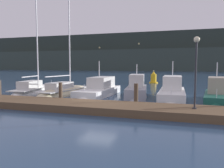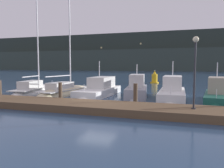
# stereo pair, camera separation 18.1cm
# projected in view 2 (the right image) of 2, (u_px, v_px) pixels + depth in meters

# --- Properties ---
(ground_plane) EXTENTS (400.00, 400.00, 0.00)m
(ground_plane) POSITION_uv_depth(u_px,v_px,m) (97.00, 105.00, 15.73)
(ground_plane) COLOR navy
(dock) EXTENTS (23.75, 2.80, 0.45)m
(dock) POSITION_uv_depth(u_px,v_px,m) (86.00, 106.00, 13.89)
(dock) COLOR brown
(dock) RESTS_ON ground
(mooring_pile_0) EXTENTS (0.28, 0.28, 1.60)m
(mooring_pile_0) POSITION_uv_depth(u_px,v_px,m) (0.00, 90.00, 18.00)
(mooring_pile_0) COLOR #4C3D2D
(mooring_pile_0) RESTS_ON ground
(mooring_pile_1) EXTENTS (0.28, 0.28, 1.55)m
(mooring_pile_1) POSITION_uv_depth(u_px,v_px,m) (60.00, 93.00, 16.27)
(mooring_pile_1) COLOR #4C3D2D
(mooring_pile_1) RESTS_ON ground
(mooring_pile_2) EXTENTS (0.28, 0.28, 1.62)m
(mooring_pile_2) POSITION_uv_depth(u_px,v_px,m) (135.00, 96.00, 14.54)
(mooring_pile_2) COLOR #4C3D2D
(mooring_pile_2) RESTS_ON ground
(sailboat_berth_1) EXTENTS (3.26, 8.45, 11.77)m
(sailboat_berth_1) POSITION_uv_depth(u_px,v_px,m) (36.00, 92.00, 21.97)
(sailboat_berth_1) COLOR white
(sailboat_berth_1) RESTS_ON ground
(sailboat_berth_2) EXTENTS (3.36, 8.32, 10.10)m
(sailboat_berth_2) POSITION_uv_depth(u_px,v_px,m) (66.00, 93.00, 21.34)
(sailboat_berth_2) COLOR beige
(sailboat_berth_2) RESTS_ON ground
(motorboat_berth_3) EXTENTS (2.68, 7.31, 3.81)m
(motorboat_berth_3) POSITION_uv_depth(u_px,v_px,m) (99.00, 92.00, 20.54)
(motorboat_berth_3) COLOR white
(motorboat_berth_3) RESTS_ON ground
(motorboat_berth_4) EXTENTS (2.66, 6.10, 3.38)m
(motorboat_berth_4) POSITION_uv_depth(u_px,v_px,m) (137.00, 92.00, 19.69)
(motorboat_berth_4) COLOR gray
(motorboat_berth_4) RESTS_ON ground
(motorboat_berth_5) EXTENTS (2.27, 7.03, 3.67)m
(motorboat_berth_5) POSITION_uv_depth(u_px,v_px,m) (172.00, 94.00, 18.49)
(motorboat_berth_5) COLOR white
(motorboat_berth_5) RESTS_ON ground
(motorboat_berth_6) EXTENTS (2.56, 6.42, 3.75)m
(motorboat_berth_6) POSITION_uv_depth(u_px,v_px,m) (216.00, 98.00, 16.90)
(motorboat_berth_6) COLOR #195647
(motorboat_berth_6) RESTS_ON ground
(channel_buoy) EXTENTS (1.36, 1.36, 2.04)m
(channel_buoy) POSITION_uv_depth(u_px,v_px,m) (155.00, 78.00, 34.51)
(channel_buoy) COLOR gold
(channel_buoy) RESTS_ON ground
(dock_lamppost) EXTENTS (0.32, 0.32, 3.91)m
(dock_lamppost) POSITION_uv_depth(u_px,v_px,m) (195.00, 61.00, 11.69)
(dock_lamppost) COLOR #2D2D33
(dock_lamppost) RESTS_ON dock
(hillside_backdrop) EXTENTS (240.00, 23.00, 19.77)m
(hillside_backdrop) POSITION_uv_depth(u_px,v_px,m) (162.00, 53.00, 115.02)
(hillside_backdrop) COLOR #28332D
(hillside_backdrop) RESTS_ON ground
(rowboat_adrift) EXTENTS (1.98, 3.43, 0.56)m
(rowboat_adrift) POSITION_uv_depth(u_px,v_px,m) (25.00, 84.00, 32.24)
(rowboat_adrift) COLOR #195647
(rowboat_adrift) RESTS_ON ground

